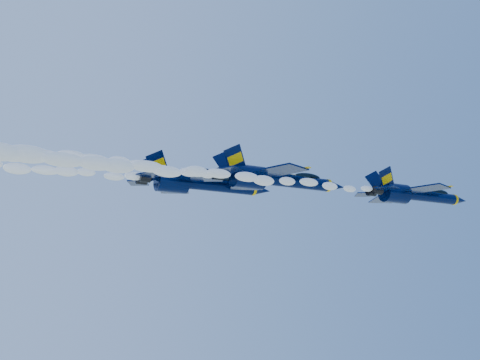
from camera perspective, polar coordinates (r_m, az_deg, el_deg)
name	(u,v)px	position (r m, az deg, el deg)	size (l,w,h in m)	color
jet_lead	(414,195)	(77.80, 16.20, -1.34)	(15.59, 12.79, 5.79)	black
smoke_trail_jet_lead	(128,166)	(59.72, -10.61, 1.32)	(59.73, 2.11, 1.90)	white
jet_second	(275,179)	(74.35, 3.31, 0.11)	(18.53, 15.20, 6.88)	black
jet_third	(199,183)	(78.84, -3.92, -0.31)	(18.89, 15.50, 7.02)	black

